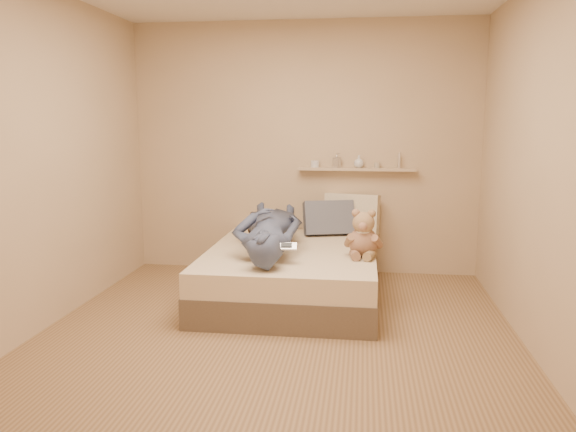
# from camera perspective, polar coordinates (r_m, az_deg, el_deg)

# --- Properties ---
(room) EXTENTS (3.80, 3.80, 3.80)m
(room) POSITION_cam_1_polar(r_m,az_deg,el_deg) (4.02, -1.24, 5.49)
(room) COLOR #8E6E49
(room) RESTS_ON ground
(bed) EXTENTS (1.50, 1.90, 0.45)m
(bed) POSITION_cam_1_polar(r_m,az_deg,el_deg) (5.11, 0.42, -5.85)
(bed) COLOR brown
(bed) RESTS_ON floor
(game_console) EXTENTS (0.17, 0.09, 0.06)m
(game_console) POSITION_cam_1_polar(r_m,az_deg,el_deg) (4.50, -0.16, -3.09)
(game_console) COLOR silver
(game_console) RESTS_ON bed
(teddy_bear) EXTENTS (0.34, 0.33, 0.41)m
(teddy_bear) POSITION_cam_1_polar(r_m,az_deg,el_deg) (4.77, 7.65, -2.16)
(teddy_bear) COLOR #9B6E55
(teddy_bear) RESTS_ON bed
(dark_plush) EXTENTS (0.17, 0.17, 0.26)m
(dark_plush) POSITION_cam_1_polar(r_m,az_deg,el_deg) (5.56, -3.25, -1.03)
(dark_plush) COLOR black
(dark_plush) RESTS_ON bed
(pillow_cream) EXTENTS (0.58, 0.31, 0.42)m
(pillow_cream) POSITION_cam_1_polar(r_m,az_deg,el_deg) (5.79, 6.50, 0.26)
(pillow_cream) COLOR beige
(pillow_cream) RESTS_ON bed
(pillow_grey) EXTENTS (0.55, 0.37, 0.37)m
(pillow_grey) POSITION_cam_1_polar(r_m,az_deg,el_deg) (5.67, 4.16, -0.22)
(pillow_grey) COLOR #575B69
(pillow_grey) RESTS_ON bed
(person) EXTENTS (0.75, 1.68, 0.39)m
(person) POSITION_cam_1_polar(r_m,az_deg,el_deg) (5.00, -1.96, -1.26)
(person) COLOR #434C69
(person) RESTS_ON bed
(wall_shelf) EXTENTS (1.20, 0.12, 0.03)m
(wall_shelf) POSITION_cam_1_polar(r_m,az_deg,el_deg) (5.82, 6.97, 4.75)
(wall_shelf) COLOR tan
(wall_shelf) RESTS_ON wall_back
(shelf_bottles) EXTENTS (0.92, 0.11, 0.16)m
(shelf_bottles) POSITION_cam_1_polar(r_m,az_deg,el_deg) (5.81, 6.26, 5.49)
(shelf_bottles) COLOR silver
(shelf_bottles) RESTS_ON wall_shelf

